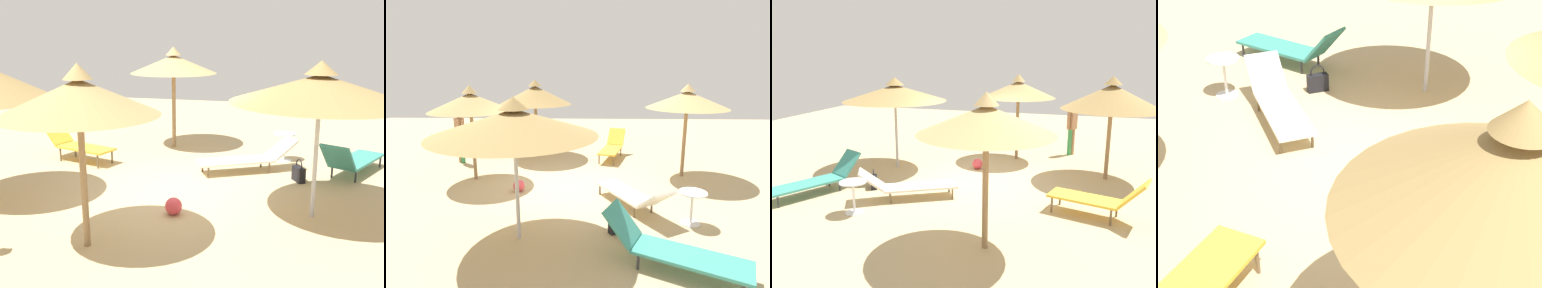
# 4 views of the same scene
# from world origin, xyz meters

# --- Properties ---
(ground) EXTENTS (24.00, 24.00, 0.10)m
(ground) POSITION_xyz_m (0.00, 0.00, -0.05)
(ground) COLOR tan
(parasol_umbrella_back) EXTENTS (2.53, 2.53, 2.69)m
(parasol_umbrella_back) POSITION_xyz_m (-1.08, 3.29, 2.16)
(parasol_umbrella_back) COLOR olive
(parasol_umbrella_back) RESTS_ON ground
(lounge_chair_near_right) EXTENTS (2.25, 1.53, 0.86)m
(lounge_chair_near_right) POSITION_xyz_m (2.05, -3.29, 0.36)
(lounge_chair_near_right) COLOR teal
(lounge_chair_near_right) RESTS_ON ground
(lounge_chair_center) EXTENTS (1.55, 2.19, 0.73)m
(lounge_chair_center) POSITION_xyz_m (1.77, -1.10, 0.33)
(lounge_chair_center) COLOR silver
(lounge_chair_center) RESTS_ON ground
(handbag) EXTENTS (0.38, 0.30, 0.48)m
(handbag) POSITION_xyz_m (1.36, -2.20, 0.17)
(handbag) COLOR black
(handbag) RESTS_ON ground
(side_table_round) EXTENTS (0.55, 0.55, 0.68)m
(side_table_round) POSITION_xyz_m (2.86, -1.80, 0.46)
(side_table_round) COLOR silver
(side_table_round) RESTS_ON ground
(beach_ball) EXTENTS (0.30, 0.30, 0.30)m
(beach_ball) POSITION_xyz_m (-0.98, -0.19, 0.15)
(beach_ball) COLOR #D83F4C
(beach_ball) RESTS_ON ground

